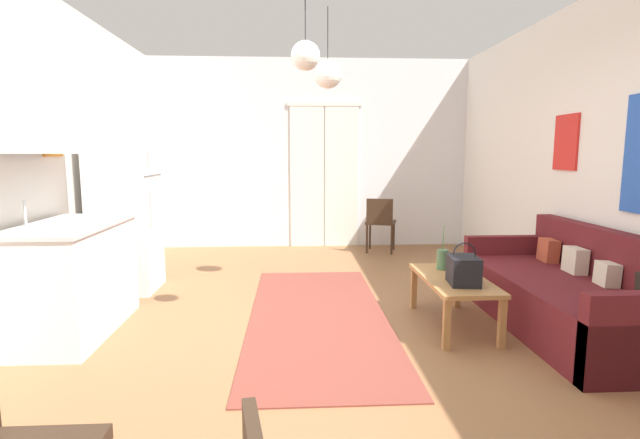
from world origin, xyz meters
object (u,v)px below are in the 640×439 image
at_px(accent_chair, 380,221).
at_px(pendant_lamp_near, 305,56).
at_px(pendant_lamp_far, 328,74).
at_px(bamboo_vase, 443,259).
at_px(handbag, 464,270).
at_px(couch, 571,297).
at_px(refrigerator, 125,206).
at_px(coffee_table, 454,284).

distance_m(accent_chair, pendant_lamp_near, 3.74).
height_order(pendant_lamp_near, pendant_lamp_far, same).
relative_size(bamboo_vase, handbag, 1.18).
bearing_deg(couch, refrigerator, 161.38).
bearing_deg(refrigerator, bamboo_vase, -17.39).
bearing_deg(refrigerator, handbag, -25.06).
relative_size(coffee_table, accent_chair, 1.29).
bearing_deg(pendant_lamp_near, coffee_table, 4.74).
distance_m(couch, coffee_table, 0.97).
relative_size(couch, handbag, 6.24).
distance_m(bamboo_vase, accent_chair, 2.73).
xyz_separation_m(couch, coffee_table, (-0.96, 0.12, 0.10)).
bearing_deg(bamboo_vase, handbag, -88.28).
height_order(bamboo_vase, pendant_lamp_near, pendant_lamp_near).
bearing_deg(pendant_lamp_far, accent_chair, 64.52).
relative_size(bamboo_vase, refrigerator, 0.22).
bearing_deg(accent_chair, couch, 125.02).
bearing_deg(pendant_lamp_near, pendant_lamp_far, 78.02).
height_order(handbag, pendant_lamp_far, pendant_lamp_far).
relative_size(pendant_lamp_near, pendant_lamp_far, 1.03).
bearing_deg(handbag, coffee_table, 91.40).
xyz_separation_m(refrigerator, pendant_lamp_far, (2.12, -0.16, 1.34)).
relative_size(couch, pendant_lamp_far, 2.66).
bearing_deg(pendant_lamp_near, bamboo_vase, 17.43).
height_order(bamboo_vase, handbag, bamboo_vase).
height_order(refrigerator, pendant_lamp_near, pendant_lamp_near).
height_order(accent_chair, pendant_lamp_far, pendant_lamp_far).
bearing_deg(handbag, pendant_lamp_near, 175.43).
bearing_deg(bamboo_vase, refrigerator, 162.61).
distance_m(refrigerator, pendant_lamp_near, 2.64).
relative_size(coffee_table, bamboo_vase, 2.62).
distance_m(bamboo_vase, refrigerator, 3.27).
relative_size(bamboo_vase, pendant_lamp_near, 0.49).
distance_m(bamboo_vase, pendant_lamp_near, 2.11).
relative_size(bamboo_vase, accent_chair, 0.49).
bearing_deg(coffee_table, refrigerator, 158.04).
bearing_deg(handbag, couch, 5.12).
bearing_deg(coffee_table, bamboo_vase, 91.95).
bearing_deg(accent_chair, coffee_table, 108.14).
distance_m(coffee_table, pendant_lamp_near, 2.20).
bearing_deg(accent_chair, handbag, 108.15).
xyz_separation_m(couch, refrigerator, (-4.06, 1.37, 0.63)).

